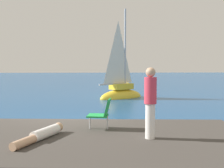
{
  "coord_description": "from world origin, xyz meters",
  "views": [
    {
      "loc": [
        0.95,
        -9.69,
        2.35
      ],
      "look_at": [
        2.09,
        7.8,
        1.17
      ],
      "focal_mm": 44.28,
      "sensor_mm": 36.0,
      "label": 1
    }
  ],
  "objects_px": {
    "sailboat_near": "(121,93)",
    "person_sunbather": "(42,134)",
    "person_standing": "(150,101)",
    "beach_chair": "(102,112)"
  },
  "relations": [
    {
      "from": "sailboat_near",
      "to": "person_standing",
      "type": "height_order",
      "value": "sailboat_near"
    },
    {
      "from": "sailboat_near",
      "to": "person_sunbather",
      "type": "relative_size",
      "value": 4.28
    },
    {
      "from": "sailboat_near",
      "to": "person_standing",
      "type": "relative_size",
      "value": 4.34
    },
    {
      "from": "sailboat_near",
      "to": "person_sunbather",
      "type": "bearing_deg",
      "value": -137.28
    },
    {
      "from": "person_sunbather",
      "to": "person_standing",
      "type": "distance_m",
      "value": 2.56
    },
    {
      "from": "sailboat_near",
      "to": "person_sunbather",
      "type": "distance_m",
      "value": 13.85
    },
    {
      "from": "person_standing",
      "to": "beach_chair",
      "type": "height_order",
      "value": "person_standing"
    },
    {
      "from": "sailboat_near",
      "to": "beach_chair",
      "type": "height_order",
      "value": "sailboat_near"
    },
    {
      "from": "person_standing",
      "to": "sailboat_near",
      "type": "bearing_deg",
      "value": 79.99
    },
    {
      "from": "person_standing",
      "to": "beach_chair",
      "type": "relative_size",
      "value": 2.03
    }
  ]
}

